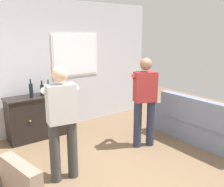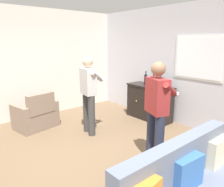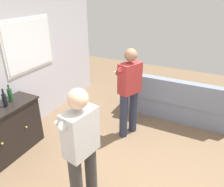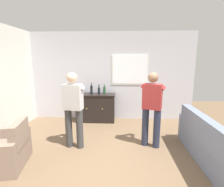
# 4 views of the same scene
# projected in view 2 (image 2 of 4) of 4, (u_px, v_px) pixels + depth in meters

# --- Properties ---
(ground) EXTENTS (10.40, 10.40, 0.00)m
(ground) POSITION_uv_depth(u_px,v_px,m) (86.00, 155.00, 3.88)
(ground) COLOR brown
(wall_back_with_window) EXTENTS (5.20, 0.15, 2.80)m
(wall_back_with_window) POSITION_uv_depth(u_px,v_px,m) (178.00, 65.00, 5.20)
(wall_back_with_window) COLOR silver
(wall_back_with_window) RESTS_ON ground
(wall_side_left) EXTENTS (0.12, 5.20, 2.80)m
(wall_side_left) POSITION_uv_depth(u_px,v_px,m) (26.00, 64.00, 5.53)
(wall_side_left) COLOR silver
(wall_side_left) RESTS_ON ground
(armchair) EXTENTS (0.79, 0.98, 0.85)m
(armchair) POSITION_uv_depth(u_px,v_px,m) (36.00, 116.00, 5.05)
(armchair) COLOR #7F6B5B
(armchair) RESTS_ON ground
(sideboard_cabinet) EXTENTS (1.23, 0.49, 0.88)m
(sideboard_cabinet) POSITION_uv_depth(u_px,v_px,m) (149.00, 102.00, 5.60)
(sideboard_cabinet) COLOR black
(sideboard_cabinet) RESTS_ON ground
(bottle_wine_green) EXTENTS (0.07, 0.07, 0.36)m
(bottle_wine_green) POSITION_uv_depth(u_px,v_px,m) (146.00, 80.00, 5.51)
(bottle_wine_green) COLOR black
(bottle_wine_green) RESTS_ON sideboard_cabinet
(bottle_liquor_amber) EXTENTS (0.07, 0.07, 0.30)m
(bottle_liquor_amber) POSITION_uv_depth(u_px,v_px,m) (153.00, 82.00, 5.37)
(bottle_liquor_amber) COLOR black
(bottle_liquor_amber) RESTS_ON sideboard_cabinet
(bottle_spirits_clear) EXTENTS (0.07, 0.07, 0.29)m
(bottle_spirits_clear) POSITION_uv_depth(u_px,v_px,m) (160.00, 82.00, 5.29)
(bottle_spirits_clear) COLOR #1E4C23
(bottle_spirits_clear) RESTS_ON sideboard_cabinet
(person_standing_left) EXTENTS (0.55, 0.50, 1.68)m
(person_standing_left) POSITION_uv_depth(u_px,v_px,m) (89.00, 91.00, 4.61)
(person_standing_left) COLOR #383838
(person_standing_left) RESTS_ON ground
(person_standing_right) EXTENTS (0.52, 0.52, 1.68)m
(person_standing_right) POSITION_uv_depth(u_px,v_px,m) (157.00, 109.00, 3.41)
(person_standing_right) COLOR #282D42
(person_standing_right) RESTS_ON ground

